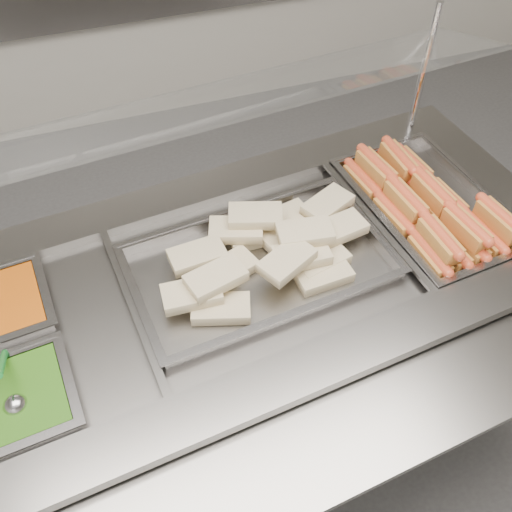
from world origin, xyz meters
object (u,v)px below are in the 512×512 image
object	(u,v)px
steam_counter	(242,356)
pan_wraps	(259,267)
pan_hotdogs	(426,212)
sneeze_guard	(200,110)
serving_spoon	(14,398)

from	to	relation	value
steam_counter	pan_wraps	distance (m)	0.41
pan_hotdogs	pan_wraps	xyz separation A→B (m)	(-0.54, -0.05, 0.01)
steam_counter	pan_wraps	xyz separation A→B (m)	(0.06, 0.01, 0.41)
steam_counter	sneeze_guard	distance (m)	0.81
steam_counter	pan_wraps	world-z (taller)	pan_wraps
pan_hotdogs	serving_spoon	xyz separation A→B (m)	(-1.17, -0.26, 0.05)
serving_spoon	steam_counter	bearing A→B (deg)	19.48
sneeze_guard	pan_wraps	world-z (taller)	sneeze_guard
pan_wraps	serving_spoon	xyz separation A→B (m)	(-0.63, -0.21, 0.03)
sneeze_guard	serving_spoon	xyz separation A→B (m)	(-0.55, -0.41, -0.34)
sneeze_guard	pan_hotdogs	distance (m)	0.75
sneeze_guard	pan_wraps	distance (m)	0.43
steam_counter	sneeze_guard	bearing A→B (deg)	95.79
pan_hotdogs	pan_wraps	size ratio (longest dim) A/B	0.81
steam_counter	serving_spoon	distance (m)	0.75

